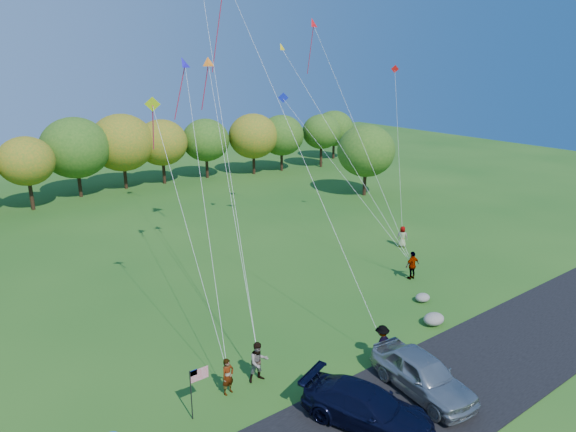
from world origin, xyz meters
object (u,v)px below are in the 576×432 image
Objects in this scene: minivan_navy at (367,407)px; flyer_b at (259,362)px; flyer_c at (382,343)px; flyer_d at (412,265)px; flyer_a at (228,376)px; minivan_silver at (422,374)px; flyer_e at (402,237)px.

flyer_b is (-1.76, 5.01, 0.12)m from minivan_navy.
flyer_c is 10.18m from flyer_d.
flyer_d is (15.81, 3.28, 0.12)m from flyer_a.
minivan_navy is at bearing -172.72° from minivan_silver.
flyer_a is (-3.34, 5.02, 0.01)m from minivan_navy.
flyer_d is (12.46, 8.30, 0.12)m from minivan_navy.
flyer_e is at bearing 50.16° from minivan_silver.
minivan_navy is 4.81m from flyer_c.
minivan_silver is 8.36m from flyer_a.
flyer_a is 21.36m from flyer_e.
flyer_c is (0.47, 2.81, -0.02)m from minivan_silver.
flyer_e is at bearing 16.54° from minivan_navy.
flyer_b is at bearing 73.77° from flyer_e.
flyer_c reaches higher than minivan_navy.
minivan_navy is at bearing 32.22° from flyer_c.
minivan_silver is 18.30m from flyer_e.
minivan_silver is 2.81× the size of flyer_c.
flyer_d is at bearing 48.49° from minivan_silver.
flyer_e is (4.11, 4.45, -0.14)m from flyer_d.
flyer_b reaches higher than flyer_a.
flyer_e is (18.34, 7.74, -0.13)m from flyer_b.
minivan_navy is 2.93× the size of flyer_c.
flyer_e is at bearing 9.73° from flyer_a.
flyer_a is 0.88× the size of flyer_b.
minivan_silver is at bearing -47.87° from flyer_a.
flyer_c is at bearing 86.86° from minivan_silver.
minivan_silver is 2.69× the size of flyer_b.
flyer_e reaches higher than minivan_navy.
minivan_navy is 2.78× the size of flyer_d.
minivan_silver is 3.05× the size of flyer_a.
flyer_b reaches higher than flyer_e.
flyer_d is at bearing 98.18° from flyer_e.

